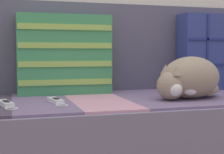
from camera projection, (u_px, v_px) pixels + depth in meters
name	position (u px, v px, depth m)	size (l,w,h in m)	color
couch	(119.00, 137.00, 1.64)	(2.09, 0.81, 0.38)	gray
sofa_backrest	(102.00, 48.00, 1.93)	(2.05, 0.14, 0.47)	#514C60
throw_pillow_quilted	(210.00, 52.00, 1.96)	(0.37, 0.14, 0.42)	navy
throw_pillow_striped	(64.00, 55.00, 1.73)	(0.47, 0.14, 0.40)	#3D8956
sleeping_cat	(188.00, 79.00, 1.55)	(0.36, 0.30, 0.19)	gray
game_remote_near	(6.00, 104.00, 1.34)	(0.09, 0.20, 0.02)	white
game_remote_far	(56.00, 101.00, 1.42)	(0.07, 0.19, 0.02)	white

